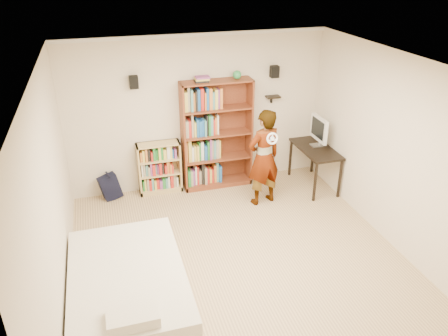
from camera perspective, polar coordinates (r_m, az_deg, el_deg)
The scene contains 14 objects.
ground at distance 6.15m, azimuth 2.41°, elevation -12.43°, with size 4.50×5.00×0.01m, color tan.
room_shell at distance 5.23m, azimuth 2.78°, elevation 2.80°, with size 4.52×5.02×2.71m.
crown_molding at distance 4.93m, azimuth 3.01°, elevation 12.51°, with size 4.50×5.00×0.06m.
speaker_left at distance 7.18m, azimuth -11.71°, elevation 10.92°, with size 0.14×0.12×0.20m, color black.
speaker_right at distance 7.74m, azimuth 6.62°, elevation 12.39°, with size 0.14×0.12×0.20m, color black.
wall_shelf at distance 7.87m, azimuth 6.42°, elevation 9.23°, with size 0.25×0.16×0.03m, color black.
tall_bookshelf at distance 7.65m, azimuth -0.94°, elevation 4.30°, with size 1.23×0.36×1.94m, color brown, non-canonical shape.
low_bookshelf at distance 7.71m, azimuth -8.42°, elevation 0.04°, with size 0.74×0.28×0.93m, color tan, non-canonical shape.
computer_desk at distance 8.03m, azimuth 11.67°, elevation 0.15°, with size 0.55×1.10×0.75m, color black, non-canonical shape.
imac at distance 7.87m, azimuth 12.14°, elevation 4.65°, with size 0.11×0.54×0.54m, color silver, non-canonical shape.
daybed at distance 5.49m, azimuth -12.44°, elevation -14.54°, with size 1.36×2.09×0.62m, color silver, non-canonical shape.
person at distance 7.17m, azimuth 5.22°, elevation 1.33°, with size 0.60×0.40×1.66m, color black.
wii_wheel at distance 6.72m, azimuth 6.33°, elevation 3.84°, with size 0.19×0.19×0.03m, color silver.
navy_bag at distance 7.75m, azimuth -14.66°, elevation -2.36°, with size 0.34×0.22×0.47m, color black, non-canonical shape.
Camera 1 is at (-1.59, -4.52, 3.85)m, focal length 35.00 mm.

